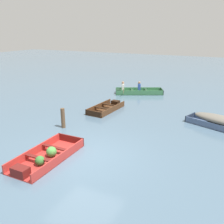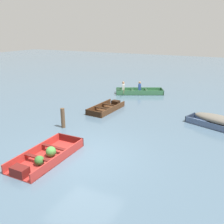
{
  "view_description": "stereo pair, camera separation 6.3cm",
  "coord_description": "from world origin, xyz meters",
  "px_view_note": "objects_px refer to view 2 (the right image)",
  "views": [
    {
      "loc": [
        4.7,
        -7.05,
        4.51
      ],
      "look_at": [
        -0.9,
        4.22,
        0.35
      ],
      "focal_mm": 40.0,
      "sensor_mm": 36.0,
      "label": 1
    },
    {
      "loc": [
        4.76,
        -7.02,
        4.51
      ],
      "look_at": [
        -0.9,
        4.22,
        0.35
      ],
      "focal_mm": 40.0,
      "sensor_mm": 36.0,
      "label": 2
    }
  ],
  "objects_px": {
    "dinghy_red_foreground": "(45,157)",
    "rowboat_green_with_crew": "(136,91)",
    "mooring_post": "(63,118)",
    "skiff_dark_varnish_mid_moored": "(107,108)",
    "skiff_slate_blue_near_moored": "(222,122)"
  },
  "relations": [
    {
      "from": "skiff_slate_blue_near_moored",
      "to": "skiff_dark_varnish_mid_moored",
      "type": "distance_m",
      "value": 6.25
    },
    {
      "from": "skiff_dark_varnish_mid_moored",
      "to": "rowboat_green_with_crew",
      "type": "height_order",
      "value": "rowboat_green_with_crew"
    },
    {
      "from": "dinghy_red_foreground",
      "to": "skiff_dark_varnish_mid_moored",
      "type": "relative_size",
      "value": 1.1
    },
    {
      "from": "skiff_slate_blue_near_moored",
      "to": "mooring_post",
      "type": "height_order",
      "value": "mooring_post"
    },
    {
      "from": "skiff_dark_varnish_mid_moored",
      "to": "mooring_post",
      "type": "bearing_deg",
      "value": -99.91
    },
    {
      "from": "rowboat_green_with_crew",
      "to": "mooring_post",
      "type": "distance_m",
      "value": 7.94
    },
    {
      "from": "skiff_dark_varnish_mid_moored",
      "to": "mooring_post",
      "type": "distance_m",
      "value": 3.5
    },
    {
      "from": "dinghy_red_foreground",
      "to": "mooring_post",
      "type": "bearing_deg",
      "value": 115.48
    },
    {
      "from": "dinghy_red_foreground",
      "to": "mooring_post",
      "type": "height_order",
      "value": "mooring_post"
    },
    {
      "from": "skiff_slate_blue_near_moored",
      "to": "rowboat_green_with_crew",
      "type": "relative_size",
      "value": 0.95
    },
    {
      "from": "rowboat_green_with_crew",
      "to": "skiff_slate_blue_near_moored",
      "type": "bearing_deg",
      "value": -36.84
    },
    {
      "from": "dinghy_red_foreground",
      "to": "rowboat_green_with_crew",
      "type": "height_order",
      "value": "rowboat_green_with_crew"
    },
    {
      "from": "skiff_slate_blue_near_moored",
      "to": "rowboat_green_with_crew",
      "type": "height_order",
      "value": "rowboat_green_with_crew"
    },
    {
      "from": "skiff_slate_blue_near_moored",
      "to": "skiff_dark_varnish_mid_moored",
      "type": "xyz_separation_m",
      "value": [
        -6.24,
        0.12,
        -0.23
      ]
    },
    {
      "from": "skiff_slate_blue_near_moored",
      "to": "mooring_post",
      "type": "relative_size",
      "value": 3.5
    }
  ]
}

